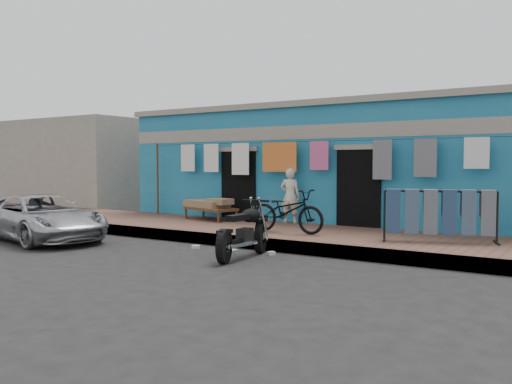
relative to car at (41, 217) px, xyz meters
name	(u,v)px	position (x,y,z in m)	size (l,w,h in m)	color
ground	(196,259)	(4.52, 0.05, -0.54)	(80.00, 80.00, 0.00)	black
sidewalk	(280,235)	(4.52, 3.05, -0.41)	(28.00, 3.00, 0.25)	brown
curb	(244,242)	(4.52, 1.60, -0.41)	(28.00, 0.10, 0.25)	gray
building	(350,166)	(4.52, 7.03, 1.15)	(12.20, 5.20, 3.36)	#1C6D94
neighbor_left	(96,165)	(-6.48, 7.05, 1.16)	(6.00, 5.00, 3.40)	#9E9384
clothesline	(301,161)	(4.37, 4.30, 1.27)	(10.06, 0.06, 2.10)	brown
car	(41,217)	(0.00, 0.00, 0.00)	(1.74, 3.83, 1.08)	#ACACB1
seated_person	(290,196)	(4.10, 4.25, 0.40)	(0.50, 0.33, 1.39)	beige
bicycle	(287,206)	(4.96, 2.62, 0.29)	(0.64, 1.80, 1.16)	black
motorcycle	(243,230)	(5.17, 0.64, -0.01)	(0.68, 1.68, 1.06)	black
charpoy	(211,209)	(1.87, 3.85, -0.01)	(1.81, 1.19, 0.56)	brown
jeans_rack	(439,215)	(8.11, 3.02, 0.23)	(2.19, 1.12, 1.04)	black
litter_a	(196,247)	(3.72, 1.01, -0.50)	(0.16, 0.12, 0.07)	silver
litter_b	(271,253)	(5.43, 1.19, -0.51)	(0.14, 0.10, 0.07)	silver
litter_c	(232,252)	(4.72, 0.89, -0.50)	(0.21, 0.17, 0.08)	silver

